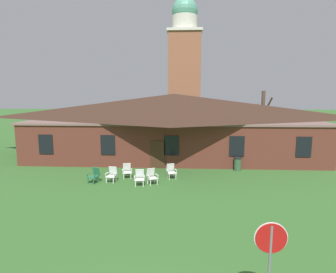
# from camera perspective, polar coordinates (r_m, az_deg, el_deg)

# --- Properties ---
(brick_building) EXTENTS (24.99, 10.40, 5.59)m
(brick_building) POSITION_cam_1_polar(r_m,az_deg,el_deg) (25.59, 1.22, 2.58)
(brick_building) COLOR brown
(brick_building) RESTS_ON ground
(dome_tower) EXTENTS (5.18, 5.18, 20.67)m
(dome_tower) POSITION_cam_1_polar(r_m,az_deg,el_deg) (44.26, 3.35, 13.74)
(dome_tower) COLOR #93563D
(dome_tower) RESTS_ON ground
(stop_sign) EXTENTS (0.81, 0.07, 2.51)m
(stop_sign) POSITION_cam_1_polar(r_m,az_deg,el_deg) (7.71, 20.18, -21.02)
(stop_sign) COLOR slate
(stop_sign) RESTS_ON ground
(lawn_chair_by_porch) EXTENTS (0.80, 0.84, 0.96)m
(lawn_chair_by_porch) POSITION_cam_1_polar(r_m,az_deg,el_deg) (18.40, -14.81, -7.57)
(lawn_chair_by_porch) COLOR #28704C
(lawn_chair_by_porch) RESTS_ON ground
(lawn_chair_near_door) EXTENTS (0.70, 0.74, 0.96)m
(lawn_chair_near_door) POSITION_cam_1_polar(r_m,az_deg,el_deg) (18.30, -11.37, -7.53)
(lawn_chair_near_door) COLOR white
(lawn_chair_near_door) RESTS_ON ground
(lawn_chair_left_end) EXTENTS (0.74, 0.78, 0.96)m
(lawn_chair_left_end) POSITION_cam_1_polar(r_m,az_deg,el_deg) (19.00, -8.37, -6.85)
(lawn_chair_left_end) COLOR silver
(lawn_chair_left_end) RESTS_ON ground
(lawn_chair_middle) EXTENTS (0.69, 0.72, 0.96)m
(lawn_chair_middle) POSITION_cam_1_polar(r_m,az_deg,el_deg) (17.40, -5.82, -8.26)
(lawn_chair_middle) COLOR white
(lawn_chair_middle) RESTS_ON ground
(lawn_chair_right_end) EXTENTS (0.82, 0.86, 0.96)m
(lawn_chair_right_end) POSITION_cam_1_polar(r_m,az_deg,el_deg) (17.59, -3.36, -8.03)
(lawn_chair_right_end) COLOR silver
(lawn_chair_right_end) RESTS_ON ground
(lawn_chair_far_side) EXTENTS (0.75, 0.81, 0.96)m
(lawn_chair_far_side) POSITION_cam_1_polar(r_m,az_deg,el_deg) (18.72, 0.63, -6.99)
(lawn_chair_far_side) COLOR silver
(lawn_chair_far_side) RESTS_ON ground
(bare_tree_beside_building) EXTENTS (1.43, 1.63, 5.88)m
(bare_tree_beside_building) POSITION_cam_1_polar(r_m,az_deg,el_deg) (29.60, 18.79, 3.46)
(bare_tree_beside_building) COLOR brown
(bare_tree_beside_building) RESTS_ON ground
(trash_bin) EXTENTS (0.56, 0.56, 0.98)m
(trash_bin) POSITION_cam_1_polar(r_m,az_deg,el_deg) (21.14, 14.02, -5.44)
(trash_bin) COLOR #335638
(trash_bin) RESTS_ON ground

